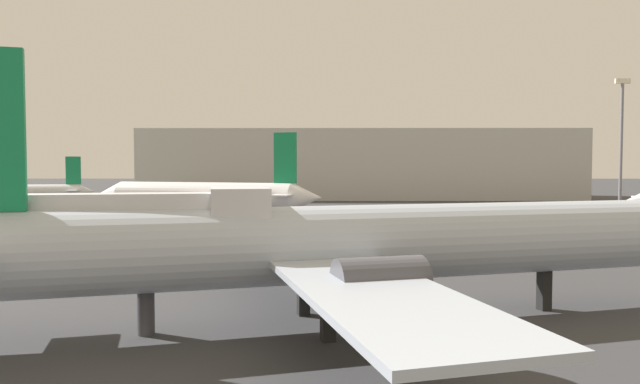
{
  "coord_description": "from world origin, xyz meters",
  "views": [
    {
      "loc": [
        3.87,
        -10.37,
        6.97
      ],
      "look_at": [
        3.47,
        46.75,
        4.37
      ],
      "focal_mm": 32.68,
      "sensor_mm": 36.0,
      "label": 1
    }
  ],
  "objects_px": {
    "airplane_far_right": "(7,192)",
    "jet_bridge": "(24,227)",
    "airplane_at_gate": "(340,244)",
    "light_mast_right": "(621,136)",
    "airplane_far_left": "(205,196)"
  },
  "relations": [
    {
      "from": "airplane_at_gate",
      "to": "light_mast_right",
      "type": "distance_m",
      "value": 85.71
    },
    {
      "from": "airplane_far_right",
      "to": "jet_bridge",
      "type": "xyz_separation_m",
      "value": [
        41.24,
        -73.96,
        1.96
      ]
    },
    {
      "from": "airplane_at_gate",
      "to": "light_mast_right",
      "type": "height_order",
      "value": "light_mast_right"
    },
    {
      "from": "airplane_far_left",
      "to": "jet_bridge",
      "type": "height_order",
      "value": "airplane_far_left"
    },
    {
      "from": "airplane_far_left",
      "to": "jet_bridge",
      "type": "bearing_deg",
      "value": 109.78
    },
    {
      "from": "airplane_far_left",
      "to": "light_mast_right",
      "type": "height_order",
      "value": "light_mast_right"
    },
    {
      "from": "airplane_far_right",
      "to": "light_mast_right",
      "type": "height_order",
      "value": "light_mast_right"
    },
    {
      "from": "airplane_far_right",
      "to": "light_mast_right",
      "type": "xyz_separation_m",
      "value": [
        101.75,
        -1.05,
        9.27
      ]
    },
    {
      "from": "airplane_far_right",
      "to": "light_mast_right",
      "type": "distance_m",
      "value": 102.18
    },
    {
      "from": "airplane_far_left",
      "to": "jet_bridge",
      "type": "relative_size",
      "value": 1.31
    },
    {
      "from": "airplane_at_gate",
      "to": "jet_bridge",
      "type": "distance_m",
      "value": 12.82
    },
    {
      "from": "airplane_at_gate",
      "to": "light_mast_right",
      "type": "xyz_separation_m",
      "value": [
        47.94,
        70.57,
        8.28
      ]
    },
    {
      "from": "airplane_far_right",
      "to": "jet_bridge",
      "type": "bearing_deg",
      "value": 110.95
    },
    {
      "from": "airplane_far_right",
      "to": "jet_bridge",
      "type": "distance_m",
      "value": 84.7
    },
    {
      "from": "airplane_far_left",
      "to": "airplane_far_right",
      "type": "relative_size",
      "value": 0.97
    }
  ]
}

